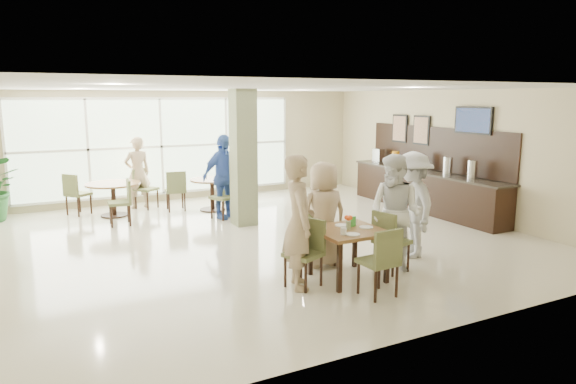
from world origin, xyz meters
name	(u,v)px	position (x,y,z in m)	size (l,w,h in m)	color
ground	(249,240)	(0.00, 0.00, 0.00)	(10.00, 10.00, 0.00)	beige
room_shell	(248,149)	(0.00, 0.00, 1.70)	(10.00, 10.00, 10.00)	white
window_bank	(162,147)	(-0.50, 4.46, 1.40)	(7.00, 0.04, 7.00)	silver
column	(243,158)	(0.40, 1.20, 1.40)	(0.45, 0.45, 2.80)	#656F4D
main_table	(348,235)	(0.49, -2.55, 0.66)	(0.96, 0.96, 0.75)	brown
round_table_left	(113,190)	(-1.91, 3.26, 0.59)	(1.20, 1.20, 0.75)	brown
round_table_right	(212,187)	(0.26, 2.81, 0.56)	(1.03, 1.03, 0.75)	brown
chairs_main_table	(348,247)	(0.50, -2.54, 0.47)	(2.08, 2.02, 0.95)	#5D6437
chairs_table_left	(115,195)	(-1.87, 3.26, 0.47)	(2.15, 1.99, 0.95)	#5D6437
chairs_table_right	(211,191)	(0.19, 2.74, 0.47)	(2.00, 1.85, 0.95)	#5D6437
tabletop_clutter	(348,225)	(0.48, -2.55, 0.81)	(0.74, 0.71, 0.21)	white
buffet_counter	(425,187)	(4.70, 0.51, 0.55)	(0.64, 4.70, 1.95)	black
wall_tv	(473,120)	(4.94, -0.60, 2.15)	(0.06, 1.00, 0.58)	black
framed_art_a	(421,130)	(4.95, 1.00, 1.85)	(0.05, 0.55, 0.70)	black
framed_art_b	(400,128)	(4.95, 1.80, 1.85)	(0.05, 0.55, 0.70)	black
teen_left	(299,222)	(-0.31, -2.51, 0.94)	(0.68, 0.45, 1.87)	tan
teen_far	(324,214)	(0.48, -1.87, 0.83)	(0.81, 0.44, 1.66)	tan
teen_right	(395,213)	(1.37, -2.51, 0.89)	(0.87, 0.68, 1.79)	white
teen_standing	(413,205)	(2.04, -2.13, 0.88)	(1.14, 0.65, 1.76)	#B9B9BC
adult_a	(223,177)	(0.22, 1.94, 0.92)	(1.08, 0.62, 1.85)	#3D60B7
adult_b	(241,169)	(1.04, 2.91, 0.91)	(1.69, 0.73, 1.82)	white
adult_standing	(138,173)	(-1.24, 3.86, 0.86)	(0.63, 0.41, 1.72)	tan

